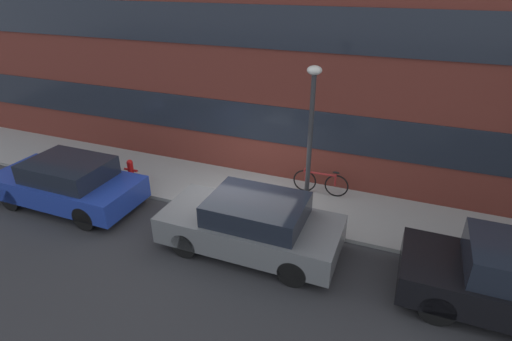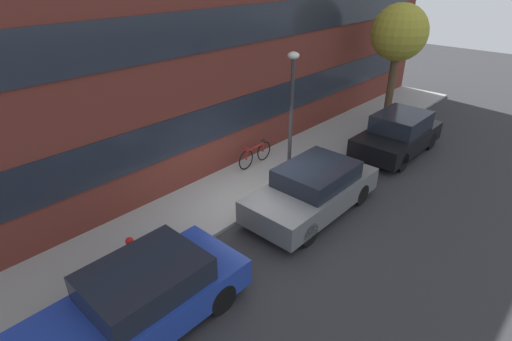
# 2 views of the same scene
# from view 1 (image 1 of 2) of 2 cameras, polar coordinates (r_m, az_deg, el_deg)

# --- Properties ---
(ground_plane) EXTENTS (56.00, 56.00, 0.00)m
(ground_plane) POSITION_cam_1_polar(r_m,az_deg,el_deg) (10.40, -2.60, -6.79)
(ground_plane) COLOR #2B2B2D
(sidewalk_strip) EXTENTS (28.00, 2.42, 0.10)m
(sidewalk_strip) POSITION_cam_1_polar(r_m,az_deg,el_deg) (11.33, -0.11, -3.48)
(sidewalk_strip) COLOR gray
(sidewalk_strip) RESTS_ON ground_plane
(rowhouse_facade) EXTENTS (28.00, 1.02, 8.04)m
(rowhouse_facade) POSITION_cam_1_polar(r_m,az_deg,el_deg) (11.49, 3.09, 18.03)
(rowhouse_facade) COLOR maroon
(rowhouse_facade) RESTS_ON ground_plane
(parked_car_blue) EXTENTS (4.02, 1.75, 1.33)m
(parked_car_blue) POSITION_cam_1_polar(r_m,az_deg,el_deg) (11.77, -25.27, -1.60)
(parked_car_blue) COLOR #1E3899
(parked_car_blue) RESTS_ON ground_plane
(parked_car_grey) EXTENTS (4.00, 1.76, 1.33)m
(parked_car_grey) POSITION_cam_1_polar(r_m,az_deg,el_deg) (8.96, -0.61, -7.71)
(parked_car_grey) COLOR slate
(parked_car_grey) RESTS_ON ground_plane
(fire_hydrant) EXTENTS (0.45, 0.25, 0.68)m
(fire_hydrant) POSITION_cam_1_polar(r_m,az_deg,el_deg) (12.41, -17.46, 0.06)
(fire_hydrant) COLOR red
(fire_hydrant) RESTS_ON sidewalk_strip
(bicycle) EXTENTS (1.56, 0.44, 0.76)m
(bicycle) POSITION_cam_1_polar(r_m,az_deg,el_deg) (11.24, 9.17, -1.59)
(bicycle) COLOR black
(bicycle) RESTS_ON sidewalk_strip
(lamp_post) EXTENTS (0.32, 0.32, 3.84)m
(lamp_post) POSITION_cam_1_polar(r_m,az_deg,el_deg) (9.14, 7.82, 5.93)
(lamp_post) COLOR #2D2D30
(lamp_post) RESTS_ON sidewalk_strip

